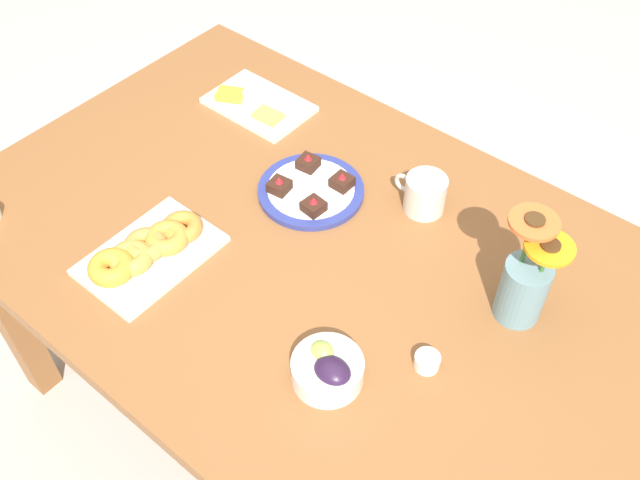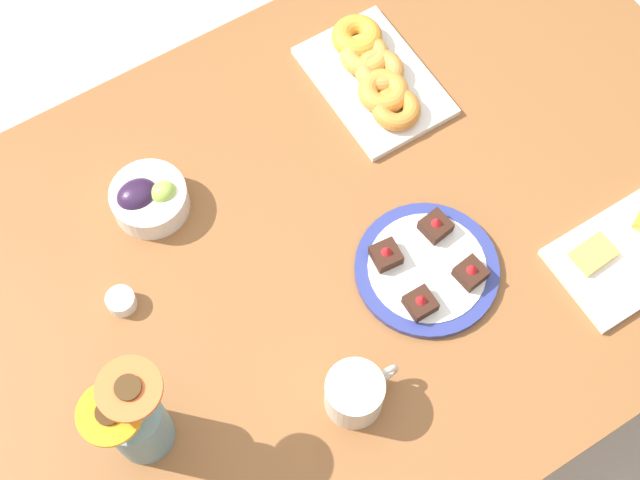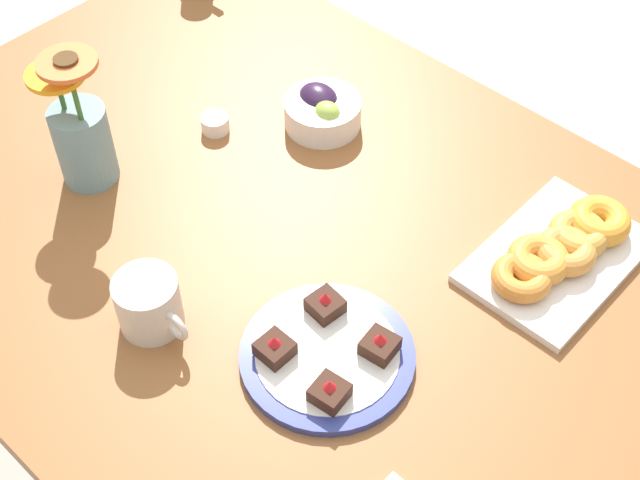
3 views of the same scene
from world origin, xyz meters
name	(u,v)px [view 3 (image 3 of 3)]	position (x,y,z in m)	size (l,w,h in m)	color
dining_table	(320,292)	(0.00, 0.00, 0.65)	(1.60, 1.00, 0.74)	brown
coffee_mug	(149,303)	(-0.09, -0.25, 0.78)	(0.13, 0.09, 0.09)	beige
grape_bowl	(322,110)	(-0.20, 0.22, 0.77)	(0.13, 0.13, 0.07)	white
croissant_platter	(561,250)	(0.27, 0.24, 0.76)	(0.19, 0.29, 0.05)	white
jam_cup_berry	(215,123)	(-0.33, 0.09, 0.76)	(0.05, 0.05, 0.03)	white
dessert_plate	(327,354)	(0.13, -0.13, 0.75)	(0.24, 0.24, 0.05)	navy
flower_vase	(82,136)	(-0.39, -0.13, 0.83)	(0.13, 0.10, 0.25)	#6B939E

